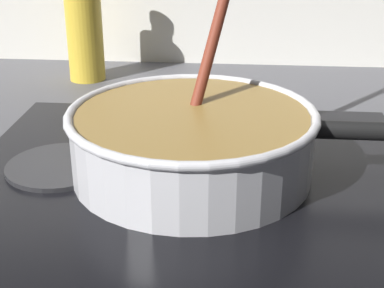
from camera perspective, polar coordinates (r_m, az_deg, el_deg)
hob_plate at (r=0.70m, az=0.00°, el=-3.39°), size 0.56×0.48×0.01m
burner_ring at (r=0.69m, az=-0.00°, el=-2.66°), size 0.18×0.18×0.01m
spare_burner at (r=0.73m, az=-13.17°, el=-2.16°), size 0.13×0.13×0.01m
cooking_pan at (r=0.68m, az=0.09°, el=0.42°), size 0.42×0.30×0.30m
oil_bottle at (r=1.10m, az=-10.75°, el=11.15°), size 0.07×0.07×0.23m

